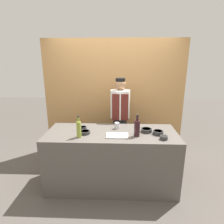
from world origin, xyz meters
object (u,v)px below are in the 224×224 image
cup_steel (117,126)px  sauce_bowl_yellow (158,132)px  cutting_board (117,136)px  bottle_wine (137,128)px  sauce_bowl_green (146,130)px  bottle_oil (79,129)px  chef_center (120,119)px  sauce_bowl_white (164,137)px  sauce_bowl_purple (83,128)px  sauce_bowl_orange (85,132)px

cup_steel → sauce_bowl_yellow: bearing=-19.1°
cutting_board → bottle_wine: 0.31m
sauce_bowl_green → bottle_oil: bottle_oil is taller
chef_center → sauce_bowl_white: bearing=-56.9°
sauce_bowl_white → cup_steel: 0.78m
sauce_bowl_purple → cutting_board: sauce_bowl_purple is taller
sauce_bowl_green → bottle_wine: 0.26m
sauce_bowl_orange → cup_steel: size_ratio=1.45×
sauce_bowl_white → bottle_wine: (-0.37, 0.10, 0.10)m
sauce_bowl_white → chef_center: 1.13m
sauce_bowl_purple → sauce_bowl_orange: bearing=-67.4°
sauce_bowl_white → sauce_bowl_green: size_ratio=0.65×
sauce_bowl_orange → cup_steel: bearing=26.6°
bottle_oil → cup_steel: (0.54, 0.37, -0.08)m
chef_center → bottle_oil: bearing=-123.1°
bottle_oil → chef_center: size_ratio=0.19×
sauce_bowl_yellow → cup_steel: 0.66m
cutting_board → bottle_oil: bearing=-174.9°
sauce_bowl_green → bottle_wine: size_ratio=0.52×
sauce_bowl_green → sauce_bowl_orange: bearing=-173.0°
sauce_bowl_yellow → chef_center: (-0.57, 0.76, -0.04)m
sauce_bowl_orange → cutting_board: bearing=-8.9°
sauce_bowl_green → cutting_board: 0.49m
sauce_bowl_white → sauce_bowl_green: sauce_bowl_green is taller
sauce_bowl_green → bottle_oil: 1.04m
sauce_bowl_yellow → chef_center: bearing=126.9°
sauce_bowl_purple → cutting_board: (0.55, -0.22, -0.02)m
sauce_bowl_orange → bottle_oil: (-0.06, -0.13, 0.10)m
sauce_bowl_purple → bottle_wine: bottle_wine is taller
sauce_bowl_purple → sauce_bowl_green: (1.00, -0.03, -0.00)m
sauce_bowl_purple → bottle_oil: (-0.00, -0.27, 0.09)m
bottle_wine → sauce_bowl_white: bearing=-15.7°
bottle_oil → cup_steel: 0.66m
bottle_oil → bottle_wine: bearing=4.8°
bottle_oil → sauce_bowl_green: bearing=13.5°
sauce_bowl_orange → cutting_board: sauce_bowl_orange is taller
sauce_bowl_purple → sauce_bowl_yellow: size_ratio=0.77×
sauce_bowl_orange → cup_steel: cup_steel is taller
sauce_bowl_green → chef_center: size_ratio=0.10×
cup_steel → sauce_bowl_white: bearing=-31.0°
sauce_bowl_yellow → sauce_bowl_orange: 1.10m
sauce_bowl_purple → sauce_bowl_orange: sauce_bowl_purple is taller
sauce_bowl_yellow → bottle_oil: (-1.17, -0.15, 0.09)m
sauce_bowl_yellow → sauce_bowl_green: (-0.16, 0.09, -0.00)m
bottle_oil → chef_center: (0.59, 0.91, -0.14)m
cup_steel → sauce_bowl_purple: bearing=-170.2°
sauce_bowl_white → cutting_board: bearing=172.8°
sauce_bowl_green → sauce_bowl_white: bearing=-53.0°
sauce_bowl_white → bottle_wine: bearing=164.3°
sauce_bowl_white → bottle_oil: size_ratio=0.34×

